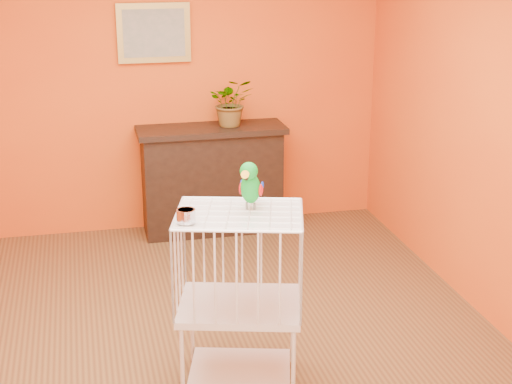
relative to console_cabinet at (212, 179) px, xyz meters
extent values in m
plane|color=brown|center=(-0.44, -2.02, -0.48)|extent=(4.50, 4.50, 0.00)
plane|color=#DB5714|center=(-0.44, 0.23, 0.82)|extent=(4.00, 0.00, 4.00)
plane|color=#DB5714|center=(-0.44, -4.27, 0.82)|extent=(4.00, 0.00, 4.00)
plane|color=#DB5714|center=(1.56, -2.02, 0.82)|extent=(0.00, 4.50, 4.50)
cube|color=black|center=(0.00, 0.00, -0.03)|extent=(1.21, 0.40, 0.91)
cube|color=black|center=(0.00, 0.00, 0.45)|extent=(1.29, 0.46, 0.05)
cube|color=black|center=(0.00, -0.18, -0.03)|extent=(0.84, 0.02, 0.45)
cube|color=#581C19|center=(-0.25, -0.05, -0.13)|extent=(0.05, 0.18, 0.28)
cube|color=#2B4D26|center=(-0.17, -0.05, -0.13)|extent=(0.05, 0.18, 0.28)
cube|color=#581C19|center=(-0.08, -0.05, -0.13)|extent=(0.05, 0.18, 0.28)
cube|color=#2B4D26|center=(0.02, -0.05, -0.13)|extent=(0.05, 0.18, 0.28)
cube|color=#581C19|center=(0.12, -0.05, -0.13)|extent=(0.05, 0.18, 0.28)
imported|color=#26722D|center=(0.18, 0.00, 0.64)|extent=(0.41, 0.45, 0.33)
cube|color=#A3873A|center=(-0.44, 0.20, 1.27)|extent=(0.62, 0.03, 0.50)
cube|color=gray|center=(-0.44, 0.18, 1.27)|extent=(0.52, 0.01, 0.40)
cube|color=beige|center=(-0.27, -2.52, -0.39)|extent=(0.69, 0.59, 0.02)
cube|color=beige|center=(-0.27, -2.52, 0.02)|extent=(0.81, 0.70, 0.04)
cube|color=beige|center=(-0.27, -2.52, 0.59)|extent=(0.81, 0.70, 0.01)
cylinder|color=beige|center=(-0.64, -2.67, -0.24)|extent=(0.03, 0.03, 0.48)
cylinder|color=beige|center=(-0.04, -2.83, -0.24)|extent=(0.03, 0.03, 0.48)
cylinder|color=beige|center=(-0.51, -2.21, -0.24)|extent=(0.03, 0.03, 0.48)
cylinder|color=beige|center=(0.09, -2.37, -0.24)|extent=(0.03, 0.03, 0.48)
cylinder|color=silver|center=(-0.58, -2.61, 0.64)|extent=(0.10, 0.10, 0.07)
cylinder|color=#59544C|center=(-0.22, -2.46, 0.61)|extent=(0.01, 0.01, 0.04)
cylinder|color=#59544C|center=(-0.18, -2.48, 0.61)|extent=(0.01, 0.01, 0.04)
ellipsoid|color=#078824|center=(-0.20, -2.47, 0.72)|extent=(0.17, 0.19, 0.21)
ellipsoid|color=#078824|center=(-0.21, -2.50, 0.83)|extent=(0.14, 0.14, 0.10)
cone|color=orange|center=(-0.24, -2.54, 0.82)|extent=(0.07, 0.08, 0.07)
cone|color=black|center=(-0.23, -2.53, 0.80)|extent=(0.03, 0.03, 0.03)
sphere|color=black|center=(-0.25, -2.49, 0.84)|extent=(0.01, 0.01, 0.01)
sphere|color=black|center=(-0.19, -2.53, 0.84)|extent=(0.01, 0.01, 0.01)
ellipsoid|color=#A50C0C|center=(-0.24, -2.43, 0.71)|extent=(0.05, 0.06, 0.07)
ellipsoid|color=navy|center=(-0.14, -2.49, 0.71)|extent=(0.05, 0.06, 0.07)
cone|color=#078824|center=(-0.16, -2.41, 0.65)|extent=(0.13, 0.16, 0.11)
camera|label=1|loc=(-1.10, -6.53, 2.08)|focal=55.00mm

